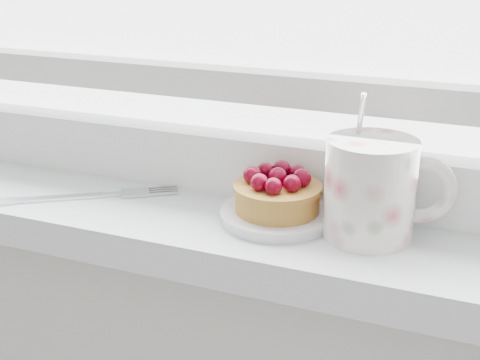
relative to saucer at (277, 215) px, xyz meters
The scene contains 4 objects.
saucer is the anchor object (origin of this frame).
raspberry_tart 0.03m from the saucer, 116.96° to the left, with size 0.10×0.10×0.05m.
floral_mug 0.11m from the saucer, ahead, with size 0.14×0.11×0.15m.
fork 0.23m from the saucer, behind, with size 0.19×0.13×0.00m.
Camera 1 is at (0.23, 1.27, 1.24)m, focal length 50.00 mm.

